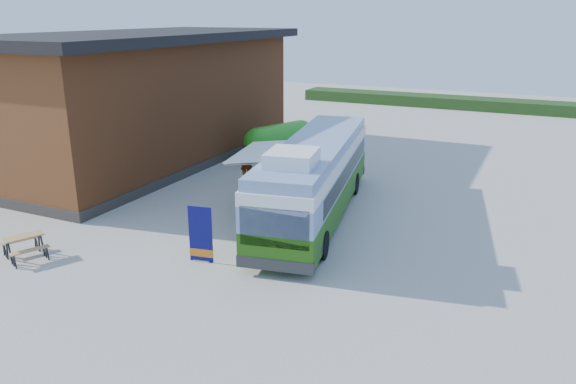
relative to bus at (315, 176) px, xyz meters
The scene contains 10 objects.
ground 5.75m from the bus, 113.92° to the right, with size 100.00×100.00×0.00m, color #BCB7AD.
barn 13.77m from the bus, 158.41° to the left, with size 9.60×21.20×7.50m.
hedge 33.56m from the bus, 80.05° to the left, with size 40.00×3.00×1.00m, color #264419.
bus is the anchor object (origin of this frame).
awning 2.36m from the bus, behind, with size 3.32×4.61×0.52m.
banner 6.34m from the bus, 107.61° to the right, with size 0.90×0.29×2.08m.
picnic_table 11.61m from the bus, 133.03° to the right, with size 1.92×1.84×0.86m.
person_a 6.63m from the bus, 145.71° to the left, with size 0.69×0.45×1.90m, color #999999.
person_b 3.16m from the bus, 158.32° to the right, with size 0.84×0.65×1.72m, color #999999.
slurry_tanker 10.95m from the bus, 124.01° to the left, with size 2.96×5.29×2.06m.
Camera 1 is at (11.00, -16.37, 8.55)m, focal length 35.00 mm.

